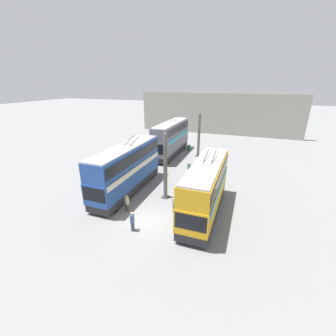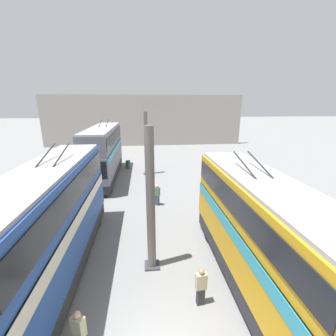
{
  "view_description": "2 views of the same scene",
  "coord_description": "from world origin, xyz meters",
  "px_view_note": "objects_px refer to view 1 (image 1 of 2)",
  "views": [
    {
      "loc": [
        -14.9,
        -7.44,
        11.3
      ],
      "look_at": [
        8.92,
        1.34,
        1.51
      ],
      "focal_mm": 24.0,
      "sensor_mm": 36.0,
      "label": 1
    },
    {
      "loc": [
        -4.71,
        0.21,
        7.67
      ],
      "look_at": [
        10.3,
        -1.41,
        3.27
      ],
      "focal_mm": 24.0,
      "sensor_mm": 36.0,
      "label": 2
    }
  ],
  "objects_px": {
    "person_by_left_row": "(175,204)",
    "person_aisle_midway": "(189,168)",
    "bus_right_far": "(171,137)",
    "bus_left_far": "(206,186)",
    "oil_drum": "(189,148)",
    "person_by_right_row": "(127,203)",
    "bus_right_near": "(127,166)",
    "person_aisle_foreground": "(132,221)"
  },
  "relations": [
    {
      "from": "bus_right_near",
      "to": "person_by_left_row",
      "type": "height_order",
      "value": "bus_right_near"
    },
    {
      "from": "oil_drum",
      "to": "person_aisle_midway",
      "type": "bearing_deg",
      "value": -164.84
    },
    {
      "from": "person_by_right_row",
      "to": "oil_drum",
      "type": "xyz_separation_m",
      "value": [
        21.22,
        -0.15,
        -0.41
      ]
    },
    {
      "from": "bus_right_near",
      "to": "person_by_right_row",
      "type": "relative_size",
      "value": 6.8
    },
    {
      "from": "person_by_left_row",
      "to": "person_aisle_foreground",
      "type": "relative_size",
      "value": 0.96
    },
    {
      "from": "bus_right_near",
      "to": "bus_left_far",
      "type": "bearing_deg",
      "value": -100.34
    },
    {
      "from": "bus_right_far",
      "to": "person_by_left_row",
      "type": "bearing_deg",
      "value": -159.28
    },
    {
      "from": "bus_right_far",
      "to": "person_by_left_row",
      "type": "xyz_separation_m",
      "value": [
        -16.38,
        -6.19,
        -2.17
      ]
    },
    {
      "from": "bus_right_far",
      "to": "oil_drum",
      "type": "distance_m",
      "value": 4.82
    },
    {
      "from": "bus_right_far",
      "to": "person_by_right_row",
      "type": "bearing_deg",
      "value": -173.55
    },
    {
      "from": "bus_left_far",
      "to": "person_aisle_midway",
      "type": "distance_m",
      "value": 9.37
    },
    {
      "from": "bus_left_far",
      "to": "bus_right_far",
      "type": "relative_size",
      "value": 0.89
    },
    {
      "from": "bus_right_near",
      "to": "oil_drum",
      "type": "height_order",
      "value": "bus_right_near"
    },
    {
      "from": "bus_left_far",
      "to": "person_by_left_row",
      "type": "relative_size",
      "value": 6.2
    },
    {
      "from": "person_aisle_foreground",
      "to": "oil_drum",
      "type": "distance_m",
      "value": 23.68
    },
    {
      "from": "person_by_left_row",
      "to": "person_aisle_midway",
      "type": "relative_size",
      "value": 0.97
    },
    {
      "from": "bus_right_far",
      "to": "person_by_left_row",
      "type": "relative_size",
      "value": 6.95
    },
    {
      "from": "bus_left_far",
      "to": "person_by_right_row",
      "type": "height_order",
      "value": "bus_left_far"
    },
    {
      "from": "person_by_left_row",
      "to": "oil_drum",
      "type": "relative_size",
      "value": 1.76
    },
    {
      "from": "bus_right_far",
      "to": "person_aisle_midway",
      "type": "xyz_separation_m",
      "value": [
        -7.24,
        -5.05,
        -2.14
      ]
    },
    {
      "from": "bus_left_far",
      "to": "person_aisle_midway",
      "type": "bearing_deg",
      "value": 23.85
    },
    {
      "from": "person_aisle_midway",
      "to": "oil_drum",
      "type": "xyz_separation_m",
      "value": [
        10.7,
        2.9,
        -0.42
      ]
    },
    {
      "from": "bus_right_near",
      "to": "person_aisle_foreground",
      "type": "relative_size",
      "value": 6.64
    },
    {
      "from": "person_by_left_row",
      "to": "person_aisle_midway",
      "type": "distance_m",
      "value": 9.21
    },
    {
      "from": "bus_left_far",
      "to": "bus_right_far",
      "type": "height_order",
      "value": "bus_right_far"
    },
    {
      "from": "person_by_right_row",
      "to": "person_aisle_midway",
      "type": "bearing_deg",
      "value": -165.93
    },
    {
      "from": "person_aisle_foreground",
      "to": "oil_drum",
      "type": "bearing_deg",
      "value": 81.75
    },
    {
      "from": "bus_left_far",
      "to": "oil_drum",
      "type": "xyz_separation_m",
      "value": [
        19.1,
        6.61,
        -2.29
      ]
    },
    {
      "from": "person_by_left_row",
      "to": "person_aisle_foreground",
      "type": "bearing_deg",
      "value": 142.32
    },
    {
      "from": "bus_right_near",
      "to": "bus_right_far",
      "type": "distance_m",
      "value": 14.03
    },
    {
      "from": "bus_right_far",
      "to": "person_aisle_foreground",
      "type": "bearing_deg",
      "value": -169.09
    },
    {
      "from": "person_by_left_row",
      "to": "person_aisle_foreground",
      "type": "distance_m",
      "value": 4.43
    },
    {
      "from": "person_by_left_row",
      "to": "person_aisle_midway",
      "type": "bearing_deg",
      "value": 0.87
    },
    {
      "from": "oil_drum",
      "to": "person_by_left_row",
      "type": "bearing_deg",
      "value": -168.49
    },
    {
      "from": "person_by_left_row",
      "to": "person_aisle_foreground",
      "type": "xyz_separation_m",
      "value": [
        -3.78,
        2.31,
        0.04
      ]
    },
    {
      "from": "person_aisle_foreground",
      "to": "person_aisle_midway",
      "type": "xyz_separation_m",
      "value": [
        12.92,
        -1.17,
        -0.01
      ]
    },
    {
      "from": "bus_left_far",
      "to": "person_by_right_row",
      "type": "relative_size",
      "value": 6.1
    },
    {
      "from": "oil_drum",
      "to": "bus_right_far",
      "type": "bearing_deg",
      "value": 148.1
    },
    {
      "from": "bus_left_far",
      "to": "bus_right_far",
      "type": "distance_m",
      "value": 17.93
    },
    {
      "from": "bus_left_far",
      "to": "person_aisle_foreground",
      "type": "bearing_deg",
      "value": 132.8
    },
    {
      "from": "bus_right_near",
      "to": "person_by_right_row",
      "type": "xyz_separation_m",
      "value": [
        -3.72,
        -2.01,
        -2.01
      ]
    },
    {
      "from": "bus_right_near",
      "to": "person_by_left_row",
      "type": "relative_size",
      "value": 6.92
    }
  ]
}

